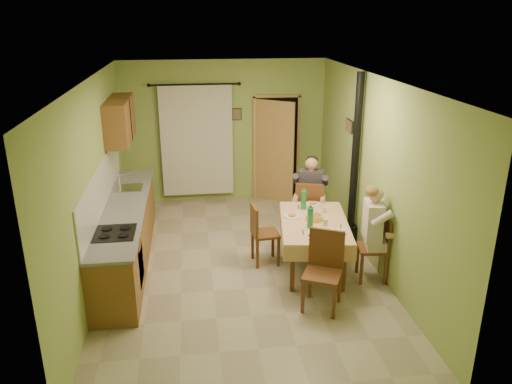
{
  "coord_description": "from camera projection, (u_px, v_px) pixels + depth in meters",
  "views": [
    {
      "loc": [
        -0.66,
        -6.72,
        3.63
      ],
      "look_at": [
        0.25,
        0.1,
        1.15
      ],
      "focal_mm": 35.0,
      "sensor_mm": 36.0,
      "label": 1
    }
  ],
  "objects": [
    {
      "name": "chair_right",
      "position": [
        373.0,
        260.0,
        7.13
      ],
      "size": [
        0.45,
        0.45,
        0.95
      ],
      "rotation": [
        0.0,
        0.0,
        1.41
      ],
      "color": "brown",
      "rests_on": "ground"
    },
    {
      "name": "chair_left",
      "position": [
        264.0,
        245.0,
        7.6
      ],
      "size": [
        0.42,
        0.42,
        0.94
      ],
      "rotation": [
        0.0,
        0.0,
        -1.47
      ],
      "color": "brown",
      "rests_on": "ground"
    },
    {
      "name": "tableware",
      "position": [
        316.0,
        220.0,
        7.15
      ],
      "size": [
        0.79,
        1.66,
        0.33
      ],
      "color": "white",
      "rests_on": "dining_table"
    },
    {
      "name": "kitchen_run",
      "position": [
        126.0,
        232.0,
        7.58
      ],
      "size": [
        0.64,
        3.64,
        1.56
      ],
      "color": "brown",
      "rests_on": "ground"
    },
    {
      "name": "chair_near",
      "position": [
        322.0,
        287.0,
        6.44
      ],
      "size": [
        0.61,
        0.61,
        1.02
      ],
      "rotation": [
        0.0,
        0.0,
        2.68
      ],
      "color": "brown",
      "rests_on": "ground"
    },
    {
      "name": "doorway",
      "position": [
        275.0,
        149.0,
        10.01
      ],
      "size": [
        0.96,
        0.52,
        2.15
      ],
      "color": "black",
      "rests_on": "ground"
    },
    {
      "name": "dining_table",
      "position": [
        314.0,
        245.0,
        7.4
      ],
      "size": [
        1.19,
        1.73,
        0.76
      ],
      "rotation": [
        0.0,
        0.0,
        -0.15
      ],
      "color": "#DCAA79",
      "rests_on": "ground"
    },
    {
      "name": "room_shell",
      "position": [
        239.0,
        150.0,
        6.96
      ],
      "size": [
        4.04,
        6.04,
        2.82
      ],
      "color": "#98B45C",
      "rests_on": "ground"
    },
    {
      "name": "stove_flue",
      "position": [
        353.0,
        184.0,
        8.03
      ],
      "size": [
        0.24,
        0.24,
        2.8
      ],
      "color": "black",
      "rests_on": "ground"
    },
    {
      "name": "man_far",
      "position": [
        311.0,
        188.0,
        8.29
      ],
      "size": [
        0.64,
        0.57,
        1.39
      ],
      "rotation": [
        0.0,
        0.0,
        -0.31
      ],
      "color": "#38333D",
      "rests_on": "chair_far"
    },
    {
      "name": "picture_right",
      "position": [
        349.0,
        126.0,
        8.31
      ],
      "size": [
        0.03,
        0.31,
        0.21
      ],
      "primitive_type": "cube",
      "color": "brown",
      "rests_on": "room_shell"
    },
    {
      "name": "man_right",
      "position": [
        375.0,
        223.0,
        6.93
      ],
      "size": [
        0.52,
        0.62,
        1.39
      ],
      "rotation": [
        0.0,
        0.0,
        1.41
      ],
      "color": "silver",
      "rests_on": "chair_right"
    },
    {
      "name": "upper_cabinets",
      "position": [
        120.0,
        120.0,
        8.28
      ],
      "size": [
        0.35,
        1.4,
        0.7
      ],
      "primitive_type": "cube",
      "color": "brown",
      "rests_on": "room_shell"
    },
    {
      "name": "chair_far",
      "position": [
        309.0,
        221.0,
        8.47
      ],
      "size": [
        0.58,
        0.58,
        1.02
      ],
      "rotation": [
        0.0,
        0.0,
        -0.31
      ],
      "color": "brown",
      "rests_on": "ground"
    },
    {
      "name": "curtain",
      "position": [
        197.0,
        140.0,
        9.79
      ],
      "size": [
        1.7,
        0.07,
        2.22
      ],
      "color": "black",
      "rests_on": "ground"
    },
    {
      "name": "floor",
      "position": [
        241.0,
        266.0,
        7.58
      ],
      "size": [
        4.0,
        6.0,
        0.01
      ],
      "primitive_type": "cube",
      "color": "tan",
      "rests_on": "ground"
    },
    {
      "name": "picture_back",
      "position": [
        237.0,
        114.0,
        9.78
      ],
      "size": [
        0.19,
        0.03,
        0.23
      ],
      "primitive_type": "cube",
      "color": "black",
      "rests_on": "room_shell"
    }
  ]
}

